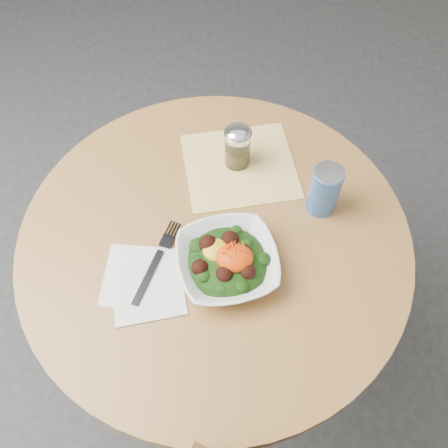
{
  "coord_description": "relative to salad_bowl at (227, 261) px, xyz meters",
  "views": [
    {
      "loc": [
        0.03,
        -0.58,
        1.73
      ],
      "look_at": [
        0.02,
        -0.0,
        0.81
      ],
      "focal_mm": 40.0,
      "sensor_mm": 36.0,
      "label": 1
    }
  ],
  "objects": [
    {
      "name": "ground",
      "position": [
        -0.03,
        0.08,
        -0.78
      ],
      "size": [
        6.0,
        6.0,
        0.0
      ],
      "primitive_type": "plane",
      "color": "#2C2C2E",
      "rests_on": "ground"
    },
    {
      "name": "table",
      "position": [
        -0.03,
        0.08,
        -0.23
      ],
      "size": [
        0.9,
        0.9,
        0.75
      ],
      "color": "black",
      "rests_on": "ground"
    },
    {
      "name": "beverage_can",
      "position": [
        0.22,
        0.17,
        0.04
      ],
      "size": [
        0.07,
        0.07,
        0.13
      ],
      "color": "navy",
      "rests_on": "table"
    },
    {
      "name": "spice_shaker",
      "position": [
        0.02,
        0.3,
        0.03
      ],
      "size": [
        0.07,
        0.07,
        0.12
      ],
      "color": "silver",
      "rests_on": "table"
    },
    {
      "name": "cloth_napkin",
      "position": [
        0.03,
        0.28,
        -0.03
      ],
      "size": [
        0.31,
        0.29,
        0.0
      ],
      "primitive_type": "cube",
      "rotation": [
        0.0,
        0.0,
        0.19
      ],
      "color": "orange",
      "rests_on": "table"
    },
    {
      "name": "salad_bowl",
      "position": [
        0.0,
        0.0,
        0.0
      ],
      "size": [
        0.26,
        0.26,
        0.08
      ],
      "color": "white",
      "rests_on": "table"
    },
    {
      "name": "fork",
      "position": [
        -0.15,
        0.02,
        -0.02
      ],
      "size": [
        0.09,
        0.21,
        0.0
      ],
      "color": "black",
      "rests_on": "table"
    },
    {
      "name": "paper_napkins",
      "position": [
        -0.18,
        -0.04,
        -0.03
      ],
      "size": [
        0.19,
        0.2,
        0.0
      ],
      "color": "silver",
      "rests_on": "table"
    }
  ]
}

